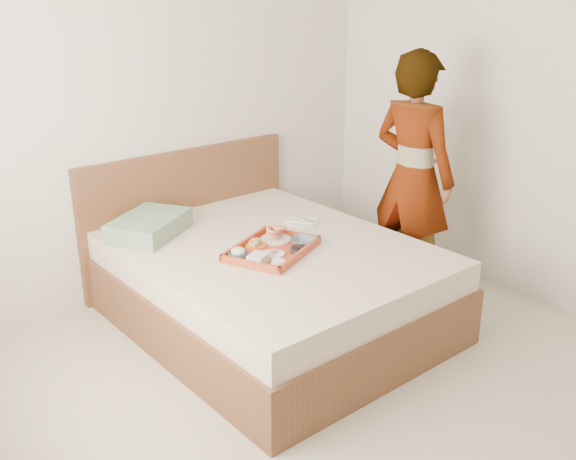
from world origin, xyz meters
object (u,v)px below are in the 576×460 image
(bed, at_px, (272,285))
(tray, at_px, (272,249))
(dinner_plate, at_px, (302,221))
(person, at_px, (413,177))

(bed, distance_m, tray, 0.31)
(bed, xyz_separation_m, dinner_plate, (0.42, 0.20, 0.27))
(tray, bearing_deg, person, -31.01)
(bed, relative_size, person, 1.20)
(bed, distance_m, dinner_plate, 0.54)
(bed, height_order, tray, tray)
(tray, distance_m, person, 1.13)
(bed, height_order, person, person)
(person, bearing_deg, dinner_plate, 49.82)
(tray, bearing_deg, dinner_plate, 7.47)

